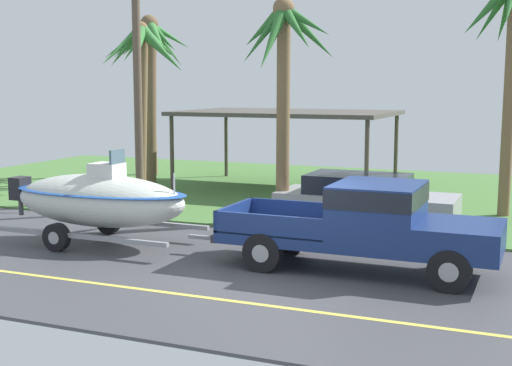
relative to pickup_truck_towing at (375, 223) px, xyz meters
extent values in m
cube|color=#424247|center=(-1.59, -1.09, -1.05)|extent=(36.00, 8.00, 0.06)
cube|color=#477538|center=(-1.59, 9.91, -1.02)|extent=(36.00, 14.00, 0.11)
cube|color=#DBCC4C|center=(-1.59, -2.89, -1.01)|extent=(34.20, 0.12, 0.01)
cube|color=navy|center=(-0.35, 0.00, -0.39)|extent=(5.60, 1.93, 0.22)
cube|color=navy|center=(1.66, 0.00, -0.09)|extent=(1.57, 1.93, 0.38)
cube|color=navy|center=(0.04, 0.00, 0.26)|extent=(1.68, 1.93, 1.08)
cube|color=black|center=(0.04, 0.00, 0.57)|extent=(1.70, 1.95, 0.38)
cube|color=#112047|center=(-1.98, 0.00, -0.26)|extent=(2.35, 1.93, 0.04)
cube|color=navy|center=(-1.98, 0.92, -0.05)|extent=(2.35, 0.08, 0.45)
cube|color=navy|center=(-1.98, -0.92, -0.05)|extent=(2.35, 0.08, 0.45)
cube|color=navy|center=(-3.12, 0.00, -0.05)|extent=(0.08, 1.93, 0.45)
cube|color=#333338|center=(-3.22, 0.00, -0.45)|extent=(0.12, 1.73, 0.16)
sphere|color=#B2B2B7|center=(-3.34, 0.00, -0.40)|extent=(0.10, 0.10, 0.10)
cylinder|color=black|center=(1.58, 0.85, -0.62)|extent=(0.80, 0.28, 0.80)
cylinder|color=#9E9EA3|center=(1.58, 0.85, -0.62)|extent=(0.36, 0.29, 0.36)
cylinder|color=black|center=(1.58, -0.85, -0.62)|extent=(0.80, 0.28, 0.80)
cylinder|color=#9E9EA3|center=(1.58, -0.85, -0.62)|extent=(0.36, 0.29, 0.36)
cylinder|color=black|center=(-2.10, 0.85, -0.62)|extent=(0.80, 0.28, 0.80)
cylinder|color=#9E9EA3|center=(-2.10, 0.85, -0.62)|extent=(0.36, 0.29, 0.36)
cylinder|color=black|center=(-2.10, -0.85, -0.62)|extent=(0.80, 0.28, 0.80)
cylinder|color=#9E9EA3|center=(-2.10, -0.85, -0.62)|extent=(0.36, 0.29, 0.36)
cube|color=gray|center=(-3.79, 0.00, -0.64)|extent=(0.90, 0.10, 0.08)
cube|color=gray|center=(-6.63, 0.96, -0.64)|extent=(4.78, 0.12, 0.10)
cube|color=gray|center=(-6.63, -0.96, -0.64)|extent=(4.78, 0.12, 0.10)
cylinder|color=black|center=(-7.11, 1.02, -0.70)|extent=(0.64, 0.22, 0.64)
cylinder|color=#9E9EA3|center=(-7.11, 1.02, -0.70)|extent=(0.29, 0.23, 0.29)
cylinder|color=black|center=(-7.11, -1.02, -0.70)|extent=(0.64, 0.22, 0.64)
cylinder|color=#9E9EA3|center=(-7.11, -1.02, -0.70)|extent=(0.29, 0.23, 0.29)
ellipsoid|color=silver|center=(-6.63, 0.00, 0.03)|extent=(4.50, 1.85, 1.23)
ellipsoid|color=#1E4CA5|center=(-6.63, 0.00, 0.25)|extent=(4.59, 1.88, 0.12)
cube|color=silver|center=(-6.40, 0.00, 0.60)|extent=(0.70, 0.60, 0.65)
cube|color=slate|center=(-6.10, 0.00, 1.08)|extent=(0.06, 0.56, 0.36)
cube|color=black|center=(-9.00, 0.00, 0.18)|extent=(0.36, 0.44, 0.56)
cylinder|color=#4C4C51|center=(-9.00, 0.00, -0.15)|extent=(0.12, 0.12, 0.68)
cylinder|color=silver|center=(-4.60, 0.00, 0.53)|extent=(0.04, 0.04, 0.50)
cube|color=#99999E|center=(-1.31, 4.59, -0.49)|extent=(4.74, 1.87, 0.70)
cube|color=black|center=(-1.55, 4.59, 0.11)|extent=(2.66, 1.72, 0.50)
cylinder|color=black|center=(0.30, 5.44, -0.69)|extent=(0.66, 0.22, 0.66)
cylinder|color=#9E9EA3|center=(0.30, 5.44, -0.69)|extent=(0.30, 0.23, 0.30)
cylinder|color=black|center=(0.30, 3.74, -0.69)|extent=(0.66, 0.22, 0.66)
cylinder|color=#9E9EA3|center=(0.30, 3.74, -0.69)|extent=(0.30, 0.23, 0.30)
cylinder|color=black|center=(-2.93, 5.44, -0.69)|extent=(0.66, 0.22, 0.66)
cylinder|color=#9E9EA3|center=(-2.93, 5.44, -0.69)|extent=(0.30, 0.23, 0.30)
cylinder|color=black|center=(-2.93, 3.74, -0.69)|extent=(0.66, 0.22, 0.66)
cylinder|color=#9E9EA3|center=(-2.93, 3.74, -0.69)|extent=(0.30, 0.23, 0.30)
cylinder|color=#4C4238|center=(-2.10, 12.14, 0.33)|extent=(0.14, 0.14, 2.69)
cylinder|color=#4C4238|center=(-2.10, 7.70, 0.33)|extent=(0.14, 0.14, 2.69)
cylinder|color=#4C4238|center=(-9.03, 12.14, 0.33)|extent=(0.14, 0.14, 2.69)
cylinder|color=#4C4238|center=(-9.03, 7.70, 0.33)|extent=(0.14, 0.14, 2.69)
cube|color=#4C4742|center=(-5.56, 9.92, 1.75)|extent=(7.43, 4.94, 0.14)
cylinder|color=brown|center=(2.01, 7.49, 2.29)|extent=(0.33, 0.81, 6.63)
cone|color=#2D6B2D|center=(1.77, 8.12, 4.80)|extent=(0.88, 1.61, 1.82)
cone|color=#2D6B2D|center=(1.49, 7.81, 4.81)|extent=(1.43, 1.05, 1.78)
cone|color=#2D6B2D|center=(1.38, 7.26, 4.88)|extent=(1.70, 0.96, 1.74)
cone|color=#2D6B2D|center=(1.97, 6.65, 4.96)|extent=(0.45, 1.92, 1.58)
cylinder|color=brown|center=(-3.58, 4.21, 1.87)|extent=(0.36, 0.41, 5.77)
cone|color=#2D6B2D|center=(-2.93, 4.19, 4.39)|extent=(1.45, 0.35, 0.99)
cone|color=#2D6B2D|center=(-3.07, 4.84, 4.12)|extent=(1.40, 1.64, 1.53)
cone|color=#2D6B2D|center=(-3.73, 4.76, 3.96)|extent=(0.71, 1.47, 1.79)
cone|color=#2D6B2D|center=(-4.21, 4.40, 4.29)|extent=(1.58, 0.79, 1.23)
cone|color=#2D6B2D|center=(-4.04, 3.92, 4.04)|extent=(1.26, 0.93, 1.60)
cone|color=#2D6B2D|center=(-3.61, 3.49, 3.95)|extent=(0.45, 1.73, 1.86)
cone|color=#2D6B2D|center=(-3.07, 3.78, 4.20)|extent=(1.38, 1.23, 1.35)
sphere|color=brown|center=(-3.58, 4.21, 4.75)|extent=(0.58, 0.58, 0.58)
cylinder|color=brown|center=(-12.10, 11.48, 2.07)|extent=(0.32, 0.49, 6.17)
cone|color=#2D6B2D|center=(-11.62, 11.45, 4.53)|extent=(1.33, 0.51, 1.51)
cone|color=#2D6B2D|center=(-11.64, 11.96, 4.33)|extent=(1.29, 1.33, 1.82)
cone|color=#2D6B2D|center=(-12.11, 12.05, 4.58)|extent=(0.41, 1.43, 1.41)
cone|color=#2D6B2D|center=(-12.38, 11.84, 4.52)|extent=(0.98, 1.14, 1.44)
cone|color=#2D6B2D|center=(-12.70, 11.67, 4.81)|extent=(1.52, 0.84, 1.05)
cone|color=#2D6B2D|center=(-12.66, 11.31, 4.53)|extent=(1.52, 0.80, 1.51)
cone|color=#2D6B2D|center=(-12.59, 10.87, 4.47)|extent=(1.39, 1.60, 1.61)
cone|color=#2D6B2D|center=(-11.87, 10.84, 4.52)|extent=(0.92, 1.67, 1.54)
cone|color=#2D6B2D|center=(-11.47, 11.02, 4.54)|extent=(1.73, 1.43, 1.57)
sphere|color=brown|center=(-12.10, 11.48, 5.15)|extent=(0.51, 0.51, 0.51)
cylinder|color=brown|center=(-8.85, 5.55, 1.73)|extent=(0.28, 0.65, 5.50)
cone|color=#387A38|center=(-8.14, 5.58, 3.81)|extent=(1.71, 0.49, 1.62)
cone|color=#387A38|center=(-8.53, 6.10, 4.04)|extent=(1.01, 1.43, 1.15)
cone|color=#387A38|center=(-9.18, 6.11, 3.90)|extent=(1.12, 1.54, 1.44)
cone|color=#387A38|center=(-9.41, 5.55, 3.91)|extent=(1.35, 0.31, 1.35)
cone|color=#387A38|center=(-9.12, 4.88, 3.91)|extent=(0.91, 1.64, 1.38)
cone|color=#387A38|center=(-8.48, 4.76, 3.85)|extent=(1.20, 1.97, 1.59)
sphere|color=brown|center=(-8.85, 5.55, 4.48)|extent=(0.45, 0.45, 0.45)
cylinder|color=brown|center=(-10.80, 9.27, 1.98)|extent=(0.42, 0.66, 6.00)
cone|color=#387A38|center=(-10.30, 9.33, 4.49)|extent=(1.31, 0.52, 1.25)
cone|color=#387A38|center=(-10.26, 9.81, 4.55)|extent=(1.39, 1.38, 1.11)
cone|color=#387A38|center=(-10.79, 10.05, 4.49)|extent=(0.35, 1.72, 1.25)
cone|color=#387A38|center=(-11.02, 9.89, 4.19)|extent=(0.98, 1.68, 1.85)
cone|color=#387A38|center=(-11.27, 9.54, 4.46)|extent=(1.36, 0.98, 1.31)
cone|color=#387A38|center=(-11.57, 8.94, 4.35)|extent=(1.81, 1.00, 1.48)
cone|color=#387A38|center=(-11.02, 8.73, 4.28)|extent=(0.87, 1.48, 1.63)
cone|color=#387A38|center=(-10.52, 8.47, 4.35)|extent=(0.92, 1.89, 1.52)
cone|color=#387A38|center=(-10.13, 8.69, 4.45)|extent=(1.78, 1.65, 1.42)
sphere|color=brown|center=(-10.80, 9.27, 4.98)|extent=(0.67, 0.67, 0.67)
cylinder|color=brown|center=(-8.05, 4.04, 2.96)|extent=(0.24, 0.24, 7.95)
camera|label=1|loc=(3.16, -13.72, 2.75)|focal=49.41mm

